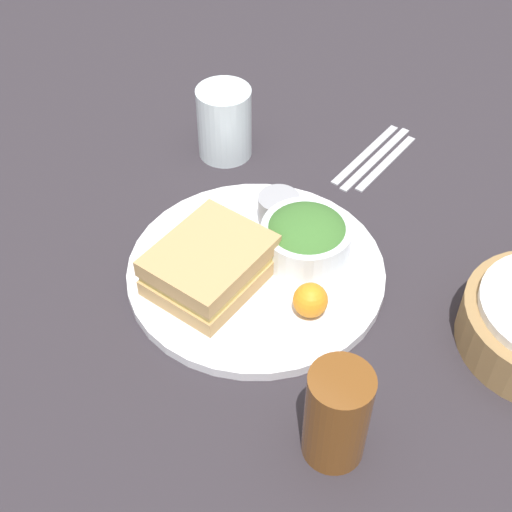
{
  "coord_description": "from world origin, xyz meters",
  "views": [
    {
      "loc": [
        0.48,
        0.4,
        0.67
      ],
      "look_at": [
        0.0,
        0.0,
        0.03
      ],
      "focal_mm": 50.0,
      "sensor_mm": 36.0,
      "label": 1
    }
  ],
  "objects_px": {
    "knife": "(376,158)",
    "spoon": "(386,162)",
    "salad_bowl": "(306,236)",
    "drink_glass": "(337,415)",
    "plate": "(256,271)",
    "water_glass": "(224,122)",
    "fork": "(366,154)",
    "sandwich": "(210,265)",
    "dressing_cup": "(279,208)"
  },
  "relations": [
    {
      "from": "salad_bowl",
      "to": "spoon",
      "type": "bearing_deg",
      "value": -173.93
    },
    {
      "from": "drink_glass",
      "to": "knife",
      "type": "height_order",
      "value": "drink_glass"
    },
    {
      "from": "salad_bowl",
      "to": "water_glass",
      "type": "distance_m",
      "value": 0.26
    },
    {
      "from": "sandwich",
      "to": "dressing_cup",
      "type": "xyz_separation_m",
      "value": [
        -0.14,
        -0.01,
        -0.01
      ]
    },
    {
      "from": "sandwich",
      "to": "dressing_cup",
      "type": "bearing_deg",
      "value": -177.95
    },
    {
      "from": "knife",
      "to": "water_glass",
      "type": "xyz_separation_m",
      "value": [
        0.13,
        -0.19,
        0.05
      ]
    },
    {
      "from": "drink_glass",
      "to": "water_glass",
      "type": "relative_size",
      "value": 1.12
    },
    {
      "from": "salad_bowl",
      "to": "dressing_cup",
      "type": "xyz_separation_m",
      "value": [
        -0.03,
        -0.07,
        -0.01
      ]
    },
    {
      "from": "plate",
      "to": "sandwich",
      "type": "xyz_separation_m",
      "value": [
        0.05,
        -0.03,
        0.04
      ]
    },
    {
      "from": "sandwich",
      "to": "drink_glass",
      "type": "height_order",
      "value": "drink_glass"
    },
    {
      "from": "drink_glass",
      "to": "knife",
      "type": "relative_size",
      "value": 0.66
    },
    {
      "from": "dressing_cup",
      "to": "drink_glass",
      "type": "xyz_separation_m",
      "value": [
        0.23,
        0.25,
        0.03
      ]
    },
    {
      "from": "sandwich",
      "to": "salad_bowl",
      "type": "xyz_separation_m",
      "value": [
        -0.12,
        0.06,
        0.0
      ]
    },
    {
      "from": "plate",
      "to": "fork",
      "type": "bearing_deg",
      "value": -174.54
    },
    {
      "from": "fork",
      "to": "drink_glass",
      "type": "bearing_deg",
      "value": -152.71
    },
    {
      "from": "salad_bowl",
      "to": "knife",
      "type": "xyz_separation_m",
      "value": [
        -0.24,
        -0.04,
        -0.04
      ]
    },
    {
      "from": "plate",
      "to": "sandwich",
      "type": "bearing_deg",
      "value": -27.81
    },
    {
      "from": "drink_glass",
      "to": "knife",
      "type": "distance_m",
      "value": 0.5
    },
    {
      "from": "salad_bowl",
      "to": "water_glass",
      "type": "xyz_separation_m",
      "value": [
        -0.11,
        -0.23,
        0.01
      ]
    },
    {
      "from": "spoon",
      "to": "salad_bowl",
      "type": "bearing_deg",
      "value": -175.97
    },
    {
      "from": "sandwich",
      "to": "plate",
      "type": "bearing_deg",
      "value": 152.19
    },
    {
      "from": "plate",
      "to": "water_glass",
      "type": "bearing_deg",
      "value": -130.21
    },
    {
      "from": "dressing_cup",
      "to": "fork",
      "type": "height_order",
      "value": "dressing_cup"
    },
    {
      "from": "drink_glass",
      "to": "dressing_cup",
      "type": "bearing_deg",
      "value": -132.23
    },
    {
      "from": "knife",
      "to": "salad_bowl",
      "type": "bearing_deg",
      "value": -171.74
    },
    {
      "from": "fork",
      "to": "knife",
      "type": "xyz_separation_m",
      "value": [
        -0.0,
        0.02,
        0.0
      ]
    },
    {
      "from": "spoon",
      "to": "water_glass",
      "type": "relative_size",
      "value": 1.45
    },
    {
      "from": "plate",
      "to": "water_glass",
      "type": "distance_m",
      "value": 0.27
    },
    {
      "from": "spoon",
      "to": "water_glass",
      "type": "distance_m",
      "value": 0.25
    },
    {
      "from": "knife",
      "to": "spoon",
      "type": "distance_m",
      "value": 0.02
    },
    {
      "from": "plate",
      "to": "salad_bowl",
      "type": "bearing_deg",
      "value": 151.61
    },
    {
      "from": "salad_bowl",
      "to": "knife",
      "type": "distance_m",
      "value": 0.25
    },
    {
      "from": "fork",
      "to": "water_glass",
      "type": "xyz_separation_m",
      "value": [
        0.13,
        -0.17,
        0.05
      ]
    },
    {
      "from": "salad_bowl",
      "to": "knife",
      "type": "height_order",
      "value": "salad_bowl"
    },
    {
      "from": "salad_bowl",
      "to": "sandwich",
      "type": "bearing_deg",
      "value": -28.11
    },
    {
      "from": "knife",
      "to": "water_glass",
      "type": "distance_m",
      "value": 0.24
    },
    {
      "from": "fork",
      "to": "water_glass",
      "type": "distance_m",
      "value": 0.22
    },
    {
      "from": "drink_glass",
      "to": "fork",
      "type": "height_order",
      "value": "drink_glass"
    },
    {
      "from": "drink_glass",
      "to": "knife",
      "type": "xyz_separation_m",
      "value": [
        -0.44,
        -0.23,
        -0.06
      ]
    },
    {
      "from": "sandwich",
      "to": "fork",
      "type": "relative_size",
      "value": 0.83
    },
    {
      "from": "plate",
      "to": "spoon",
      "type": "height_order",
      "value": "plate"
    },
    {
      "from": "plate",
      "to": "dressing_cup",
      "type": "height_order",
      "value": "dressing_cup"
    },
    {
      "from": "knife",
      "to": "spoon",
      "type": "xyz_separation_m",
      "value": [
        -0.0,
        0.02,
        0.0
      ]
    },
    {
      "from": "plate",
      "to": "drink_glass",
      "type": "height_order",
      "value": "drink_glass"
    },
    {
      "from": "sandwich",
      "to": "drink_glass",
      "type": "xyz_separation_m",
      "value": [
        0.09,
        0.25,
        0.02
      ]
    },
    {
      "from": "drink_glass",
      "to": "plate",
      "type": "bearing_deg",
      "value": -122.58
    },
    {
      "from": "dressing_cup",
      "to": "knife",
      "type": "distance_m",
      "value": 0.21
    },
    {
      "from": "dressing_cup",
      "to": "knife",
      "type": "relative_size",
      "value": 0.3
    },
    {
      "from": "plate",
      "to": "spoon",
      "type": "relative_size",
      "value": 2.06
    },
    {
      "from": "dressing_cup",
      "to": "water_glass",
      "type": "relative_size",
      "value": 0.51
    }
  ]
}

